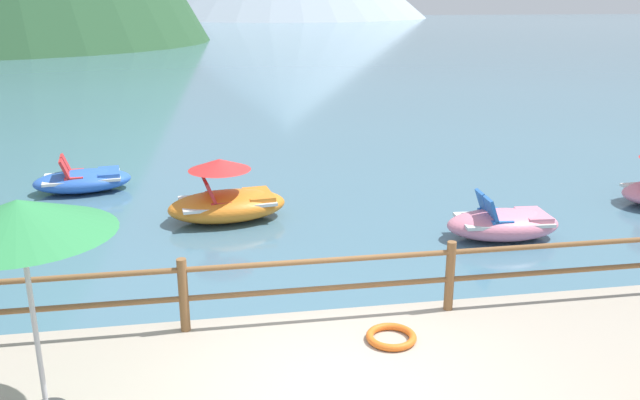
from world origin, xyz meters
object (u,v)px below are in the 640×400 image
object	(u,v)px
pedal_boat_1	(227,199)
pedal_boat_3	(83,180)
beach_umbrella	(19,220)
life_ring	(391,337)
pedal_boat_0	(503,224)

from	to	relation	value
pedal_boat_1	pedal_boat_3	xyz separation A→B (m)	(-3.22, 2.61, -0.17)
beach_umbrella	pedal_boat_3	size ratio (longest dim) A/B	0.97
pedal_boat_3	life_ring	bearing A→B (deg)	-59.68
pedal_boat_0	pedal_boat_3	bearing A→B (deg)	151.26
pedal_boat_1	life_ring	bearing A→B (deg)	-73.38
pedal_boat_1	pedal_boat_0	bearing A→B (deg)	-20.88
pedal_boat_3	pedal_boat_1	bearing A→B (deg)	-39.00
beach_umbrella	life_ring	distance (m)	4.33
pedal_boat_1	pedal_boat_3	distance (m)	4.15
life_ring	pedal_boat_1	size ratio (longest dim) A/B	0.24
pedal_boat_3	beach_umbrella	bearing A→B (deg)	-82.42
beach_umbrella	pedal_boat_3	distance (m)	9.73
pedal_boat_0	beach_umbrella	bearing A→B (deg)	-145.23
life_ring	pedal_boat_3	xyz separation A→B (m)	(-4.99, 8.53, -0.18)
life_ring	pedal_boat_0	distance (m)	5.17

